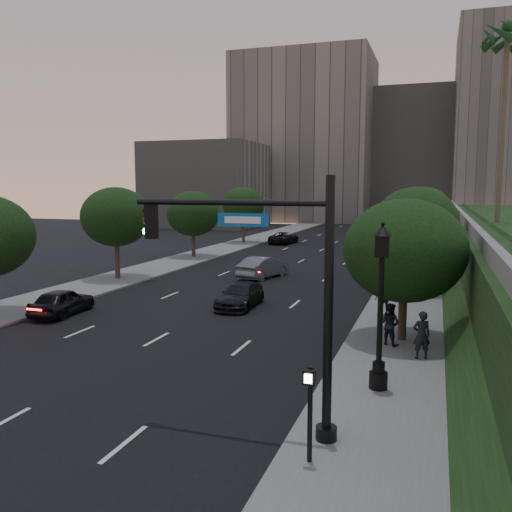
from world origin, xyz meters
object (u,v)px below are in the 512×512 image
(sedan_mid_left, at_px, (263,267))
(sedan_far_left, at_px, (284,238))
(pedestrian_c, at_px, (385,299))
(sedan_far_right, at_px, (375,243))
(street_lamp, at_px, (380,314))
(sedan_near_right, at_px, (240,295))
(pedestrian_b, at_px, (390,324))
(pedestrian_a, at_px, (422,335))
(sedan_near_left, at_px, (62,302))
(traffic_signal_mast, at_px, (287,305))

(sedan_mid_left, xyz_separation_m, sedan_far_left, (-5.05, 23.90, -0.10))
(sedan_mid_left, bearing_deg, pedestrian_c, 149.33)
(sedan_far_right, bearing_deg, street_lamp, -67.87)
(sedan_near_right, height_order, pedestrian_b, pedestrian_b)
(street_lamp, xyz_separation_m, pedestrian_b, (-0.07, 5.24, -1.60))
(pedestrian_c, bearing_deg, sedan_far_left, -84.17)
(sedan_far_left, distance_m, sedan_near_right, 34.47)
(sedan_far_left, xyz_separation_m, pedestrian_c, (14.76, -33.79, 0.28))
(sedan_far_right, distance_m, pedestrian_a, 37.75)
(sedan_far_right, bearing_deg, sedan_near_left, -93.60)
(traffic_signal_mast, xyz_separation_m, street_lamp, (2.01, 4.11, -1.04))
(pedestrian_a, bearing_deg, street_lamp, 51.78)
(traffic_signal_mast, height_order, pedestrian_a, traffic_signal_mast)
(sedan_far_right, bearing_deg, sedan_near_right, -81.94)
(street_lamp, xyz_separation_m, sedan_near_right, (-8.68, 10.58, -1.97))
(street_lamp, relative_size, pedestrian_c, 3.37)
(sedan_far_left, distance_m, sedan_far_right, 11.46)
(traffic_signal_mast, relative_size, pedestrian_c, 4.20)
(sedan_near_left, xyz_separation_m, sedan_near_right, (8.25, 4.75, -0.05))
(street_lamp, distance_m, sedan_near_right, 13.83)
(traffic_signal_mast, bearing_deg, sedan_near_left, 146.35)
(sedan_mid_left, bearing_deg, sedan_near_left, 81.05)
(sedan_mid_left, relative_size, sedan_far_right, 1.07)
(sedan_near_left, relative_size, pedestrian_b, 2.39)
(sedan_near_right, distance_m, pedestrian_a, 12.08)
(street_lamp, relative_size, pedestrian_b, 3.18)
(traffic_signal_mast, relative_size, street_lamp, 1.25)
(traffic_signal_mast, height_order, sedan_near_right, traffic_signal_mast)
(sedan_far_left, bearing_deg, pedestrian_b, 116.83)
(sedan_far_left, bearing_deg, sedan_near_left, 93.19)
(sedan_mid_left, bearing_deg, sedan_far_right, -91.19)
(sedan_near_left, xyz_separation_m, pedestrian_a, (18.17, -2.13, 0.36))
(sedan_near_left, xyz_separation_m, sedan_far_left, (1.41, 38.54, -0.01))
(sedan_far_right, xyz_separation_m, pedestrian_c, (3.81, -30.43, 0.21))
(sedan_mid_left, distance_m, sedan_far_right, 21.37)
(traffic_signal_mast, xyz_separation_m, pedestrian_a, (3.24, 7.80, -2.59))
(street_lamp, height_order, sedan_near_right, street_lamp)
(street_lamp, relative_size, sedan_far_left, 1.11)
(street_lamp, height_order, sedan_far_left, street_lamp)
(street_lamp, distance_m, sedan_mid_left, 23.06)
(street_lamp, relative_size, pedestrian_a, 3.02)
(street_lamp, bearing_deg, pedestrian_b, 90.78)
(sedan_near_right, bearing_deg, pedestrian_c, -1.81)
(sedan_near_left, relative_size, sedan_far_right, 0.93)
(sedan_far_left, bearing_deg, pedestrian_c, 118.88)
(sedan_near_left, bearing_deg, street_lamp, 156.63)
(sedan_mid_left, relative_size, sedan_near_right, 1.06)
(sedan_near_right, bearing_deg, street_lamp, -52.34)
(sedan_mid_left, bearing_deg, pedestrian_b, 139.20)
(sedan_near_right, relative_size, pedestrian_c, 2.76)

